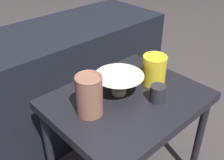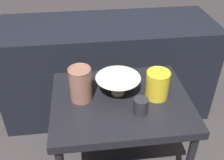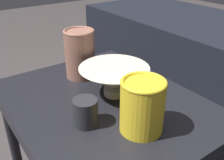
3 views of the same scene
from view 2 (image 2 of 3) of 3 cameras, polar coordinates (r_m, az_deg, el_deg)
The scene contains 6 objects.
table at distance 1.28m, azimuth 1.90°, elevation -6.34°, with size 0.65×0.52×0.54m.
couch_backdrop at distance 1.84m, azimuth -1.01°, elevation 2.60°, with size 1.40×0.50×0.66m.
bowl at distance 1.24m, azimuth 1.31°, elevation -0.85°, with size 0.21×0.21×0.09m.
vase_textured_left at distance 1.19m, azimuth -6.87°, elevation -0.78°, with size 0.10×0.10×0.17m.
vase_colorful_right at distance 1.23m, azimuth 9.86°, elevation -0.87°, with size 0.11×0.11×0.14m.
cup at distance 1.15m, azimuth 6.29°, elevation -5.62°, with size 0.06×0.06×0.07m.
Camera 2 is at (-0.16, -0.95, 1.32)m, focal length 42.00 mm.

